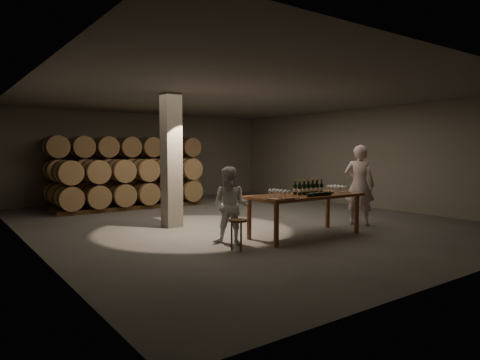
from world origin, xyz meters
TOP-DOWN VIEW (x-y plane):
  - room at (-1.80, 0.20)m, footprint 12.00×12.00m
  - tasting_table at (0.00, -2.50)m, footprint 2.60×1.10m
  - barrel_stack_back at (-0.96, 5.20)m, footprint 5.48×0.95m
  - barrel_stack_front at (-1.35, 3.80)m, footprint 4.70×0.95m
  - bottle_cluster at (0.13, -2.46)m, footprint 0.73×0.23m
  - lying_bottles at (0.02, -2.90)m, footprint 0.77×0.08m
  - glass_cluster_left at (-0.85, -2.63)m, footprint 0.19×0.52m
  - glass_cluster_right at (0.94, -2.56)m, footprint 0.30×0.41m
  - plate at (0.53, -2.58)m, footprint 0.26×0.26m
  - notebook_near at (-0.92, -2.94)m, footprint 0.26×0.22m
  - notebook_corner at (-1.18, -2.88)m, footprint 0.24×0.29m
  - pen at (-0.64, -2.95)m, footprint 0.15×0.05m
  - stool at (-1.94, -2.73)m, footprint 0.35×0.35m
  - person_man at (2.04, -2.30)m, footprint 0.77×0.86m
  - person_woman at (-1.77, -2.26)m, footprint 0.92×0.94m

SIDE VIEW (x-z plane):
  - stool at x=-1.94m, z-range 0.18..0.76m
  - person_woman at x=-1.77m, z-range 0.00..1.53m
  - tasting_table at x=0.00m, z-range 0.35..1.25m
  - barrel_stack_front at x=-1.35m, z-range 0.04..1.61m
  - pen at x=-0.64m, z-range 0.90..0.91m
  - plate at x=0.53m, z-range 0.90..0.92m
  - notebook_corner at x=-1.18m, z-range 0.90..0.92m
  - notebook_near at x=-0.92m, z-range 0.90..0.93m
  - lying_bottles at x=0.02m, z-range 0.90..0.98m
  - person_man at x=2.04m, z-range 0.00..1.97m
  - glass_cluster_right at x=0.94m, z-range 0.93..1.09m
  - bottle_cluster at x=0.13m, z-range 0.85..1.17m
  - glass_cluster_left at x=-0.85m, z-range 0.94..1.10m
  - barrel_stack_back at x=-0.96m, z-range 0.04..2.35m
  - room at x=-1.80m, z-range -4.40..7.60m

